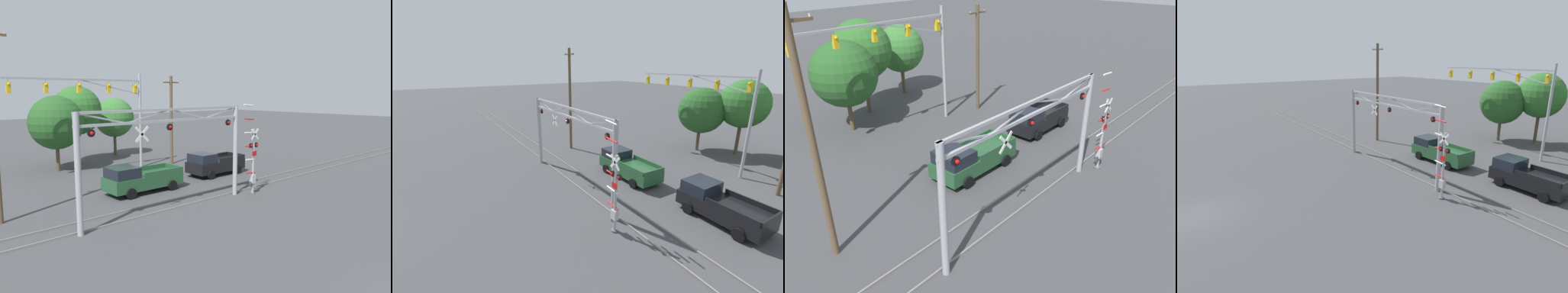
% 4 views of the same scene
% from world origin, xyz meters
% --- Properties ---
extents(rail_track_near, '(80.00, 0.08, 0.10)m').
position_xyz_m(rail_track_near, '(0.00, 14.56, 0.05)').
color(rail_track_near, gray).
rests_on(rail_track_near, ground_plane).
extents(rail_track_far, '(80.00, 0.08, 0.10)m').
position_xyz_m(rail_track_far, '(0.00, 16.00, 0.05)').
color(rail_track_far, gray).
rests_on(rail_track_far, ground_plane).
extents(crossing_gantry, '(11.43, 0.31, 6.01)m').
position_xyz_m(crossing_gantry, '(-0.01, 14.28, 3.88)').
color(crossing_gantry, '#9EA0A5').
rests_on(crossing_gantry, ground_plane).
extents(crossing_signal_mast, '(1.47, 0.35, 6.14)m').
position_xyz_m(crossing_signal_mast, '(6.53, 13.58, 2.27)').
color(crossing_signal_mast, '#9EA0A5').
rests_on(crossing_signal_mast, ground_plane).
extents(traffic_signal_span, '(11.78, 0.39, 8.50)m').
position_xyz_m(traffic_signal_span, '(3.25, 26.67, 6.04)').
color(traffic_signal_span, '#9EA0A5').
rests_on(traffic_signal_span, ground_plane).
extents(pickup_truck_lead, '(5.49, 2.35, 1.96)m').
position_xyz_m(pickup_truck_lead, '(1.14, 19.07, 0.95)').
color(pickup_truck_lead, '#23512D').
rests_on(pickup_truck_lead, ground_plane).
extents(pickup_truck_following, '(5.09, 2.35, 1.96)m').
position_xyz_m(pickup_truck_following, '(8.85, 19.62, 0.95)').
color(pickup_truck_following, black).
rests_on(pickup_truck_following, ground_plane).
extents(utility_pole_left, '(1.80, 0.28, 10.38)m').
position_xyz_m(utility_pole_left, '(-7.92, 18.76, 5.34)').
color(utility_pole_left, brown).
rests_on(utility_pole_left, ground_plane).
extents(background_tree_far_left_verge, '(4.68, 4.68, 7.50)m').
position_xyz_m(background_tree_far_left_verge, '(2.82, 32.17, 5.14)').
color(background_tree_far_left_verge, brown).
rests_on(background_tree_far_left_verge, ground_plane).
extents(background_tree_far_right_verge, '(4.69, 4.69, 6.63)m').
position_xyz_m(background_tree_far_right_verge, '(-0.14, 29.95, 4.27)').
color(background_tree_far_right_verge, brown).
rests_on(background_tree_far_right_verge, ground_plane).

